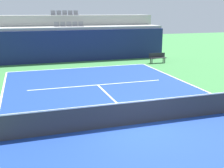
% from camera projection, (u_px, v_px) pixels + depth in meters
% --- Properties ---
extents(ground_plane, '(80.00, 80.00, 0.00)m').
position_uv_depth(ground_plane, '(139.00, 124.00, 11.30)').
color(ground_plane, '#387A3D').
extents(court_surface, '(11.00, 24.00, 0.01)m').
position_uv_depth(court_surface, '(139.00, 124.00, 11.30)').
color(court_surface, navy).
rests_on(court_surface, ground_plane).
extents(baseline_far, '(11.00, 0.10, 0.00)m').
position_uv_depth(baseline_far, '(80.00, 68.00, 22.32)').
color(baseline_far, white).
rests_on(baseline_far, court_surface).
extents(service_line_far, '(8.26, 0.10, 0.00)m').
position_uv_depth(service_line_far, '(98.00, 85.00, 17.20)').
color(service_line_far, white).
rests_on(service_line_far, court_surface).
extents(centre_service_line, '(0.10, 6.40, 0.00)m').
position_uv_depth(centre_service_line, '(114.00, 100.00, 14.25)').
color(centre_service_line, white).
rests_on(centre_service_line, court_surface).
extents(back_wall, '(17.34, 0.30, 2.75)m').
position_uv_depth(back_wall, '(73.00, 46.00, 24.78)').
color(back_wall, navy).
rests_on(back_wall, ground_plane).
extents(stands_tier_lower, '(17.34, 2.40, 2.99)m').
position_uv_depth(stands_tier_lower, '(70.00, 43.00, 26.00)').
color(stands_tier_lower, '#9E9E99').
rests_on(stands_tier_lower, ground_plane).
extents(stands_tier_upper, '(17.34, 2.40, 3.97)m').
position_uv_depth(stands_tier_upper, '(66.00, 36.00, 28.09)').
color(stands_tier_upper, '#9E9E99').
rests_on(stands_tier_upper, ground_plane).
extents(seating_row_lower, '(2.66, 0.44, 0.44)m').
position_uv_depth(seating_row_lower, '(69.00, 25.00, 25.68)').
color(seating_row_lower, slate).
rests_on(seating_row_lower, stands_tier_lower).
extents(seating_row_upper, '(2.66, 0.44, 0.44)m').
position_uv_depth(seating_row_upper, '(65.00, 14.00, 27.65)').
color(seating_row_upper, slate).
rests_on(seating_row_upper, stands_tier_upper).
extents(tennis_net, '(11.08, 0.08, 1.07)m').
position_uv_depth(tennis_net, '(139.00, 112.00, 11.17)').
color(tennis_net, black).
rests_on(tennis_net, court_surface).
extents(player_bench, '(1.50, 0.40, 0.85)m').
position_uv_depth(player_bench, '(157.00, 57.00, 24.37)').
color(player_bench, '#232328').
rests_on(player_bench, ground_plane).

